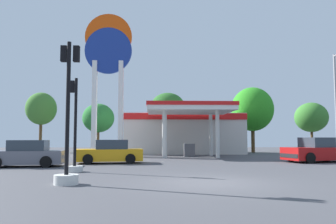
{
  "coord_description": "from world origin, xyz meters",
  "views": [
    {
      "loc": [
        -1.93,
        -12.09,
        1.58
      ],
      "look_at": [
        -1.01,
        13.55,
        3.57
      ],
      "focal_mm": 35.9,
      "sensor_mm": 36.0,
      "label": 1
    }
  ],
  "objects_px": {
    "car_1": "(318,151)",
    "tree_3": "(252,109)",
    "station_pole_sign": "(108,64)",
    "tree_1": "(98,118)",
    "car_0": "(110,153)",
    "traffic_signal_0": "(67,140)",
    "car_2": "(26,155)",
    "traffic_signal_1": "(74,145)",
    "tree_0": "(41,109)",
    "tree_4": "(311,117)",
    "tree_2": "(168,107)"
  },
  "relations": [
    {
      "from": "car_2",
      "to": "tree_3",
      "type": "bearing_deg",
      "value": 44.7
    },
    {
      "from": "car_2",
      "to": "tree_0",
      "type": "distance_m",
      "value": 20.62
    },
    {
      "from": "car_1",
      "to": "car_2",
      "type": "xyz_separation_m",
      "value": [
        -17.9,
        -2.9,
        -0.07
      ]
    },
    {
      "from": "car_0",
      "to": "traffic_signal_0",
      "type": "bearing_deg",
      "value": -90.79
    },
    {
      "from": "station_pole_sign",
      "to": "car_2",
      "type": "xyz_separation_m",
      "value": [
        -2.96,
        -10.39,
        -7.4
      ]
    },
    {
      "from": "car_1",
      "to": "car_2",
      "type": "relative_size",
      "value": 1.14
    },
    {
      "from": "station_pole_sign",
      "to": "car_1",
      "type": "distance_m",
      "value": 18.25
    },
    {
      "from": "tree_0",
      "to": "tree_3",
      "type": "xyz_separation_m",
      "value": [
        23.69,
        -1.63,
        -0.12
      ]
    },
    {
      "from": "tree_1",
      "to": "tree_0",
      "type": "bearing_deg",
      "value": 177.84
    },
    {
      "from": "tree_1",
      "to": "tree_3",
      "type": "height_order",
      "value": "tree_3"
    },
    {
      "from": "station_pole_sign",
      "to": "traffic_signal_1",
      "type": "bearing_deg",
      "value": -88.29
    },
    {
      "from": "traffic_signal_1",
      "to": "car_2",
      "type": "bearing_deg",
      "value": 138.43
    },
    {
      "from": "car_0",
      "to": "car_1",
      "type": "relative_size",
      "value": 0.89
    },
    {
      "from": "station_pole_sign",
      "to": "tree_3",
      "type": "bearing_deg",
      "value": 26.1
    },
    {
      "from": "car_1",
      "to": "tree_3",
      "type": "height_order",
      "value": "tree_3"
    },
    {
      "from": "car_2",
      "to": "tree_2",
      "type": "bearing_deg",
      "value": 65.84
    },
    {
      "from": "station_pole_sign",
      "to": "traffic_signal_0",
      "type": "xyz_separation_m",
      "value": [
        1.18,
        -17.67,
        -6.53
      ]
    },
    {
      "from": "station_pole_sign",
      "to": "tree_2",
      "type": "bearing_deg",
      "value": 57.14
    },
    {
      "from": "station_pole_sign",
      "to": "tree_2",
      "type": "xyz_separation_m",
      "value": [
        5.58,
        8.63,
        -3.0
      ]
    },
    {
      "from": "car_1",
      "to": "car_2",
      "type": "height_order",
      "value": "car_1"
    },
    {
      "from": "traffic_signal_1",
      "to": "tree_0",
      "type": "distance_m",
      "value": 24.39
    },
    {
      "from": "tree_0",
      "to": "car_1",
      "type": "bearing_deg",
      "value": -34.74
    },
    {
      "from": "station_pole_sign",
      "to": "tree_1",
      "type": "xyz_separation_m",
      "value": [
        -2.27,
        8.7,
        -4.24
      ]
    },
    {
      "from": "tree_4",
      "to": "tree_0",
      "type": "bearing_deg",
      "value": -179.39
    },
    {
      "from": "car_1",
      "to": "tree_0",
      "type": "xyz_separation_m",
      "value": [
        -23.7,
        16.44,
        4.14
      ]
    },
    {
      "from": "tree_0",
      "to": "tree_4",
      "type": "height_order",
      "value": "tree_0"
    },
    {
      "from": "car_1",
      "to": "car_2",
      "type": "bearing_deg",
      "value": -170.81
    },
    {
      "from": "car_0",
      "to": "tree_1",
      "type": "relative_size",
      "value": 0.79
    },
    {
      "from": "traffic_signal_0",
      "to": "tree_4",
      "type": "bearing_deg",
      "value": 51.7
    },
    {
      "from": "tree_3",
      "to": "tree_0",
      "type": "bearing_deg",
      "value": 176.06
    },
    {
      "from": "station_pole_sign",
      "to": "car_2",
      "type": "relative_size",
      "value": 2.97
    },
    {
      "from": "car_2",
      "to": "tree_1",
      "type": "distance_m",
      "value": 19.36
    },
    {
      "from": "tree_4",
      "to": "tree_1",
      "type": "bearing_deg",
      "value": -178.66
    },
    {
      "from": "car_0",
      "to": "tree_0",
      "type": "height_order",
      "value": "tree_0"
    },
    {
      "from": "car_2",
      "to": "traffic_signal_1",
      "type": "distance_m",
      "value": 4.53
    },
    {
      "from": "car_0",
      "to": "traffic_signal_0",
      "type": "relative_size",
      "value": 0.87
    },
    {
      "from": "car_1",
      "to": "tree_4",
      "type": "distance_m",
      "value": 18.67
    },
    {
      "from": "tree_1",
      "to": "tree_3",
      "type": "distance_m",
      "value": 17.28
    },
    {
      "from": "car_1",
      "to": "station_pole_sign",
      "type": "bearing_deg",
      "value": 153.36
    },
    {
      "from": "car_2",
      "to": "tree_4",
      "type": "relative_size",
      "value": 0.74
    },
    {
      "from": "traffic_signal_1",
      "to": "tree_3",
      "type": "relative_size",
      "value": 0.62
    },
    {
      "from": "traffic_signal_0",
      "to": "traffic_signal_1",
      "type": "distance_m",
      "value": 4.38
    },
    {
      "from": "traffic_signal_1",
      "to": "tree_4",
      "type": "height_order",
      "value": "tree_4"
    },
    {
      "from": "car_2",
      "to": "tree_4",
      "type": "xyz_separation_m",
      "value": [
        25.43,
        19.67,
        3.33
      ]
    },
    {
      "from": "car_2",
      "to": "tree_1",
      "type": "xyz_separation_m",
      "value": [
        0.69,
        19.09,
        3.16
      ]
    },
    {
      "from": "car_2",
      "to": "tree_4",
      "type": "height_order",
      "value": "tree_4"
    },
    {
      "from": "tree_2",
      "to": "tree_1",
      "type": "bearing_deg",
      "value": 179.5
    },
    {
      "from": "car_0",
      "to": "tree_4",
      "type": "relative_size",
      "value": 0.75
    },
    {
      "from": "car_1",
      "to": "tree_4",
      "type": "relative_size",
      "value": 0.84
    },
    {
      "from": "traffic_signal_1",
      "to": "tree_2",
      "type": "height_order",
      "value": "tree_2"
    }
  ]
}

